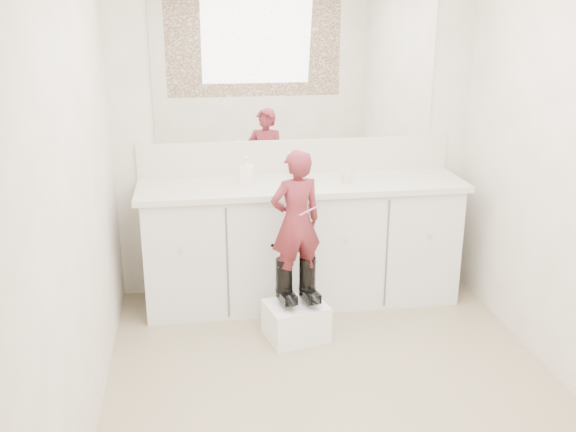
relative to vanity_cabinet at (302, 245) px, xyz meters
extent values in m
plane|color=#8D7E5C|center=(0.00, -1.23, -0.42)|extent=(3.00, 3.00, 0.00)
plane|color=beige|center=(0.00, 0.27, 0.77)|extent=(2.60, 0.00, 2.60)
plane|color=beige|center=(0.00, -2.73, 0.77)|extent=(2.60, 0.00, 2.60)
plane|color=beige|center=(-1.30, -1.23, 0.78)|extent=(0.00, 3.00, 3.00)
cube|color=silver|center=(0.00, 0.00, 0.00)|extent=(2.20, 0.55, 0.85)
cube|color=beige|center=(0.00, -0.01, 0.45)|extent=(2.28, 0.58, 0.04)
cube|color=beige|center=(0.00, 0.26, 0.59)|extent=(2.28, 0.03, 0.25)
cube|color=white|center=(0.00, 0.26, 1.22)|extent=(2.00, 0.02, 1.00)
cube|color=#472819|center=(0.00, -2.71, 1.22)|extent=(2.00, 0.01, 1.20)
cylinder|color=silver|center=(0.00, 0.15, 0.52)|extent=(0.08, 0.08, 0.10)
imported|color=beige|center=(0.31, -0.05, 0.51)|extent=(0.10, 0.10, 0.09)
imported|color=white|center=(-0.39, 0.00, 0.56)|extent=(0.11, 0.11, 0.20)
cube|color=white|center=(-0.13, -0.57, -0.31)|extent=(0.43, 0.39, 0.24)
imported|color=#AF3542|center=(-0.13, -0.55, 0.37)|extent=(0.37, 0.29, 0.91)
cylinder|color=#CC4F99|center=(-0.06, -0.63, 0.46)|extent=(0.13, 0.04, 0.06)
camera|label=1|loc=(-0.75, -4.25, 1.65)|focal=40.00mm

